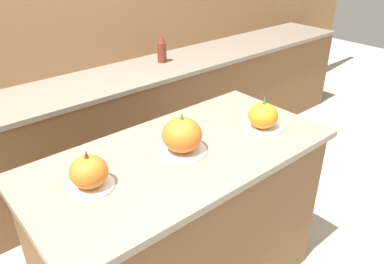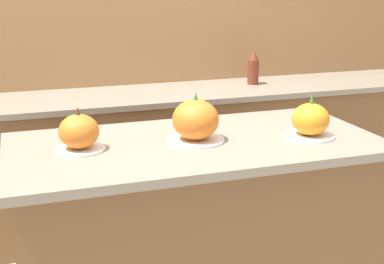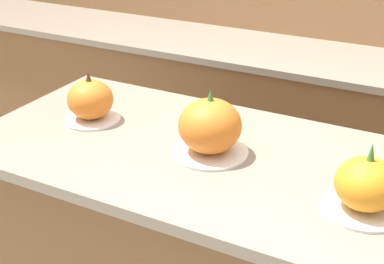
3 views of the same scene
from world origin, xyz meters
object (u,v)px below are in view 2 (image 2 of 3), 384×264
(pumpkin_cake_center, at_px, (195,121))
(bottle_tall, at_px, (253,68))
(pumpkin_cake_left, at_px, (79,133))
(pumpkin_cake_right, at_px, (310,121))

(pumpkin_cake_center, distance_m, bottle_tall, 1.59)
(pumpkin_cake_left, height_order, pumpkin_cake_right, pumpkin_cake_right)
(pumpkin_cake_center, relative_size, bottle_tall, 0.99)
(pumpkin_cake_left, xyz_separation_m, bottle_tall, (1.33, 1.31, -0.02))
(pumpkin_cake_left, bearing_deg, pumpkin_cake_right, -7.24)
(pumpkin_cake_center, relative_size, pumpkin_cake_right, 1.13)
(bottle_tall, bearing_deg, pumpkin_cake_center, -123.09)
(pumpkin_cake_left, xyz_separation_m, pumpkin_cake_right, (0.93, -0.12, -0.00))
(pumpkin_cake_right, bearing_deg, pumpkin_cake_left, 172.76)
(pumpkin_cake_center, height_order, pumpkin_cake_right, pumpkin_cake_center)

